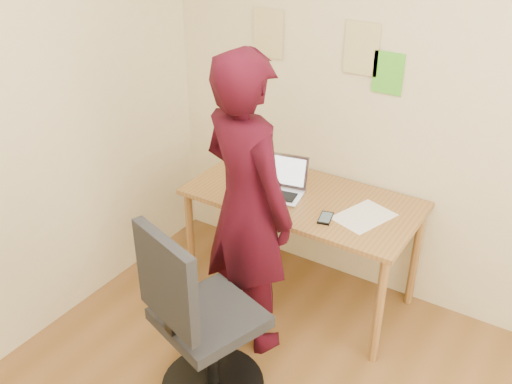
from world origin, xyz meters
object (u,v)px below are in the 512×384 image
Objects in this scene: desk at (302,208)px; laptop at (280,185)px; phone at (326,218)px; person at (247,207)px; office_chair at (199,329)px.

desk is 0.20m from laptop.
laptop is 0.40m from phone.
desk is 0.53m from person.
phone is 0.14× the size of office_chair.
laptop is 0.45m from person.
person is at bearing -94.43° from laptop.
phone is at bearing 91.02° from office_chair.
laptop is 0.32× the size of office_chair.
person is at bearing -149.72° from phone.
laptop reaches higher than phone.
person is (-0.32, -0.31, 0.13)m from phone.
phone reaches higher than desk.
person is (-0.09, -0.48, 0.22)m from desk.
laptop is at bearing 114.44° from office_chair.
desk is at bearing 2.33° from laptop.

